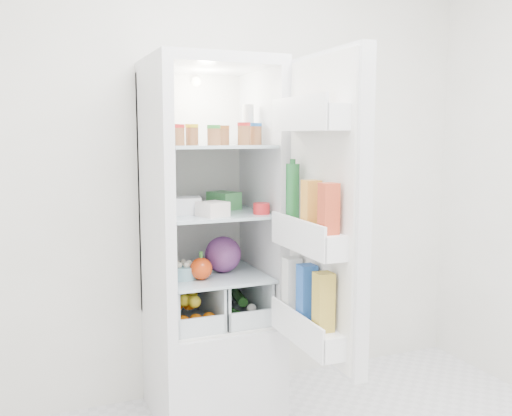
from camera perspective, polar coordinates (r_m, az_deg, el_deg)
name	(u,v)px	position (r m, az deg, el deg)	size (l,w,h in m)	color
room_walls	(393,83)	(1.83, 13.55, 12.07)	(3.02, 3.02, 2.61)	silver
refrigerator	(209,286)	(2.96, -4.77, -7.77)	(0.60, 0.60, 1.80)	silver
shelf_low	(212,274)	(2.89, -4.40, -6.63)	(0.49, 0.53, 0.01)	silver
shelf_mid	(212,213)	(2.83, -4.46, -0.52)	(0.49, 0.53, 0.01)	silver
shelf_top	(211,146)	(2.80, -4.53, 6.18)	(0.49, 0.53, 0.01)	silver
crisper_left	(189,302)	(2.89, -6.72, -9.34)	(0.23, 0.46, 0.22)	silver
crisper_right	(235,297)	(2.96, -2.09, -8.87)	(0.23, 0.46, 0.22)	silver
condiment_jars	(212,136)	(2.72, -4.46, 7.20)	(0.46, 0.32, 0.08)	#B21919
squeeze_bottle	(248,125)	(2.84, -0.81, 8.34)	(0.06, 0.06, 0.20)	silver
tub_white	(188,206)	(2.75, -6.86, 0.24)	(0.13, 0.13, 0.08)	white
tub_cream	(213,209)	(2.66, -4.35, -0.11)	(0.12, 0.12, 0.07)	white
tin_red	(261,209)	(2.73, 0.55, -0.05)	(0.08, 0.08, 0.05)	red
tub_green	(224,200)	(2.93, -3.23, 0.76)	(0.11, 0.15, 0.09)	#44974E
red_cabbage	(223,254)	(2.88, -3.32, -4.65)	(0.18, 0.18, 0.18)	#59205E
bell_pepper	(201,269)	(2.75, -5.50, -6.06)	(0.11, 0.11, 0.11)	red
mushroom_bowl	(183,272)	(2.78, -7.30, -6.40)	(0.13, 0.13, 0.06)	#81B3C0
citrus_pile	(191,310)	(2.83, -6.56, -10.07)	(0.20, 0.24, 0.16)	orange
veg_pile	(236,306)	(2.97, -1.98, -9.74)	(0.16, 0.30, 0.10)	#184717
fridge_door	(321,216)	(2.42, 6.49, -0.85)	(0.18, 0.60, 1.30)	silver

